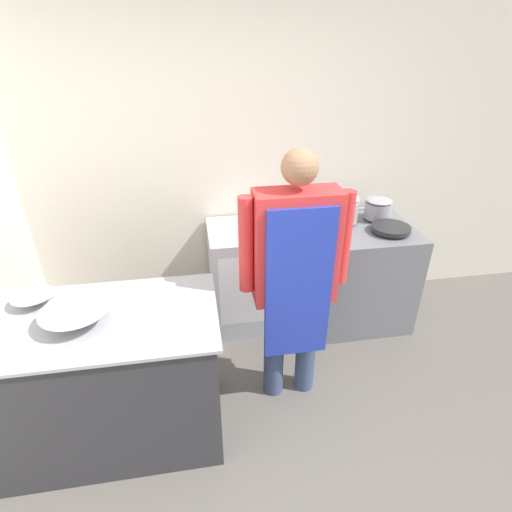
# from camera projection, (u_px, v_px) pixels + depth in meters

# --- Properties ---
(ground_plane) EXTENTS (14.00, 14.00, 0.00)m
(ground_plane) POSITION_uv_depth(u_px,v_px,m) (263.00, 510.00, 2.19)
(ground_plane) COLOR #5B5651
(wall_back) EXTENTS (8.00, 0.05, 2.70)m
(wall_back) POSITION_uv_depth(u_px,v_px,m) (220.00, 164.00, 3.34)
(wall_back) COLOR silver
(wall_back) RESTS_ON ground_plane
(prep_counter) EXTENTS (1.40, 0.76, 0.92)m
(prep_counter) POSITION_uv_depth(u_px,v_px,m) (106.00, 379.00, 2.42)
(prep_counter) COLOR #2D2D33
(prep_counter) RESTS_ON ground_plane
(stove) EXTENTS (0.81, 0.76, 0.91)m
(stove) POSITION_uv_depth(u_px,v_px,m) (358.00, 273.00, 3.54)
(stove) COLOR slate
(stove) RESTS_ON ground_plane
(fridge_unit) EXTENTS (0.71, 0.61, 0.90)m
(fridge_unit) POSITION_uv_depth(u_px,v_px,m) (251.00, 276.00, 3.49)
(fridge_unit) COLOR #A8ADB2
(fridge_unit) RESTS_ON ground_plane
(person_cook) EXTENTS (0.69, 0.24, 1.77)m
(person_cook) POSITION_uv_depth(u_px,v_px,m) (295.00, 270.00, 2.47)
(person_cook) COLOR #38476B
(person_cook) RESTS_ON ground_plane
(mixing_bowl) EXTENTS (0.36, 0.36, 0.09)m
(mixing_bowl) POSITION_uv_depth(u_px,v_px,m) (76.00, 317.00, 2.14)
(mixing_bowl) COLOR #9EA0A8
(mixing_bowl) RESTS_ON prep_counter
(small_bowl) EXTENTS (0.24, 0.24, 0.06)m
(small_bowl) POSITION_uv_depth(u_px,v_px,m) (34.00, 300.00, 2.31)
(small_bowl) COLOR #9EA0A8
(small_bowl) RESTS_ON prep_counter
(stock_pot) EXTENTS (0.31, 0.31, 0.23)m
(stock_pot) POSITION_uv_depth(u_px,v_px,m) (340.00, 207.00, 3.36)
(stock_pot) COLOR #9EA0A8
(stock_pot) RESTS_ON stove
(saute_pan) EXTENTS (0.31, 0.31, 0.04)m
(saute_pan) POSITION_uv_depth(u_px,v_px,m) (391.00, 228.00, 3.22)
(saute_pan) COLOR #262628
(saute_pan) RESTS_ON stove
(sauce_pot) EXTENTS (0.23, 0.23, 0.17)m
(sauce_pot) POSITION_uv_depth(u_px,v_px,m) (378.00, 208.00, 3.42)
(sauce_pot) COLOR #9EA0A8
(sauce_pot) RESTS_ON stove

